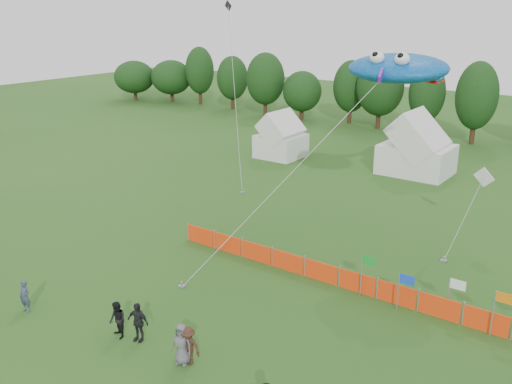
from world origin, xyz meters
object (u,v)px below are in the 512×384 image
Objects in this scene: barrier_fence at (338,277)px; spectator_e at (182,344)px; tent_left at (281,139)px; spectator_b at (117,320)px; spectator_a at (25,296)px; spectator_d at (138,322)px; stingray_kite at (401,68)px; tent_right at (417,150)px; spectator_c at (188,346)px.

spectator_e is at bearing -101.33° from barrier_fence.
tent_left is 30.83m from spectator_b.
spectator_d reaches higher than spectator_a.
stingray_kite reaches higher than tent_left.
tent_left is at bearing 141.11° from stingray_kite.
stingray_kite reaches higher than spectator_b.
spectator_d is (11.90, -28.42, -0.85)m from tent_left.
barrier_fence is at bearing -78.51° from tent_right.
stingray_kite reaches higher than spectator_d.
tent_left is at bearing 102.72° from spectator_d.
spectator_e is at bearing 23.27° from spectator_b.
spectator_c is (14.69, -28.43, -0.91)m from tent_left.
tent_left is 2.51× the size of spectator_a.
tent_right is 3.24× the size of spectator_d.
tent_left is at bearing 130.33° from spectator_b.
spectator_e is at bearing -96.10° from stingray_kite.
barrier_fence is 11.46m from stingray_kite.
spectator_e reaches higher than barrier_fence.
tent_right is 21.85m from barrier_fence.
barrier_fence is at bearing -49.88° from tent_left.
tent_left is 30.43m from spectator_a.
spectator_e is (2.55, -0.12, -0.01)m from spectator_d.
spectator_e reaches higher than spectator_a.
spectator_a is 0.89× the size of spectator_d.
spectator_b is 0.95× the size of spectator_e.
spectator_d is (-0.05, -30.44, -1.13)m from tent_right.
spectator_a is 0.09× the size of stingray_kite.
tent_left is at bearing -170.38° from tent_right.
spectator_a is 0.90× the size of spectator_e.
tent_left is 2.23× the size of spectator_d.
spectator_c is at bearing 8.34° from spectator_e.
stingray_kite is at bearing -74.51° from tent_right.
tent_left is 2.38× the size of spectator_b.
spectator_a is at bearing -120.86° from stingray_kite.
spectator_d is at bearing 41.91° from spectator_b.
spectator_a is 8.48m from spectator_e.
stingray_kite reaches higher than spectator_e.
spectator_c reaches higher than barrier_fence.
tent_left reaches higher than barrier_fence.
tent_right reaches higher than barrier_fence.
tent_right reaches higher than spectator_d.
tent_left is 22.32m from stingray_kite.
spectator_d is (0.85, 0.35, 0.05)m from spectator_b.
spectator_c is 0.93× the size of spectator_d.
spectator_a is (-10.23, -10.47, 0.26)m from barrier_fence.
spectator_d is 2.55m from spectator_e.
spectator_d is at bearing -105.28° from stingray_kite.
spectator_d is 1.01× the size of spectator_e.
spectator_c is 0.94× the size of spectator_e.
tent_left is 12.12m from tent_right.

